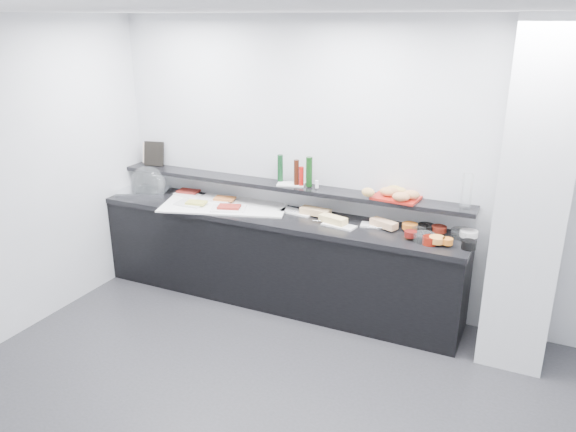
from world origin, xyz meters
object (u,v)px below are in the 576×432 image
at_px(carafe, 467,191).
at_px(cloche_base, 144,191).
at_px(framed_print, 154,154).
at_px(condiment_tray, 291,184).
at_px(sandwich_plate_mid, 339,225).
at_px(bread_tray, 396,198).

bearing_deg(carafe, cloche_base, -177.28).
distance_m(framed_print, condiment_tray, 1.64).
distance_m(cloche_base, framed_print, 0.42).
bearing_deg(condiment_tray, sandwich_plate_mid, -38.93).
bearing_deg(cloche_base, sandwich_plate_mid, -24.74).
xyz_separation_m(cloche_base, carafe, (3.25, 0.15, 0.38)).
xyz_separation_m(framed_print, bread_tray, (2.67, -0.05, -0.12)).
relative_size(cloche_base, bread_tray, 1.29).
xyz_separation_m(condiment_tray, bread_tray, (1.03, -0.01, 0.00)).
height_order(sandwich_plate_mid, condiment_tray, condiment_tray).
distance_m(sandwich_plate_mid, bread_tray, 0.56).
bearing_deg(bread_tray, condiment_tray, -175.19).
bearing_deg(cloche_base, bread_tray, -19.47).
distance_m(framed_print, bread_tray, 2.67).
bearing_deg(bread_tray, framed_print, -175.80).
bearing_deg(sandwich_plate_mid, condiment_tray, 166.62).
bearing_deg(cloche_base, framed_print, 67.49).
distance_m(sandwich_plate_mid, condiment_tray, 0.68).
xyz_separation_m(cloche_base, framed_print, (-0.00, 0.22, 0.36)).
distance_m(bread_tray, carafe, 0.61).
relative_size(sandwich_plate_mid, framed_print, 1.16).
bearing_deg(framed_print, carafe, -12.74).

